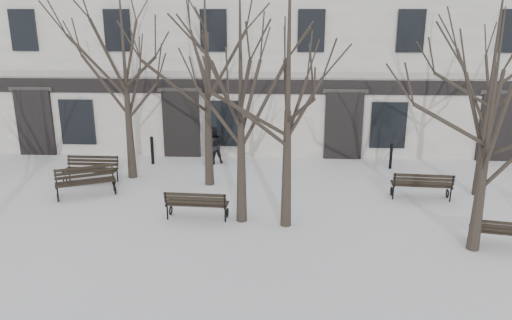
# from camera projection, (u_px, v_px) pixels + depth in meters

# --- Properties ---
(ground) EXTENTS (100.00, 100.00, 0.00)m
(ground) POSITION_uv_depth(u_px,v_px,m) (252.00, 235.00, 14.32)
(ground) COLOR white
(ground) RESTS_ON ground
(building) EXTENTS (40.40, 10.20, 11.40)m
(building) POSITION_uv_depth(u_px,v_px,m) (266.00, 24.00, 25.13)
(building) COLOR silver
(building) RESTS_ON ground
(tree_1) EXTENTS (5.13, 5.13, 7.32)m
(tree_1) POSITION_uv_depth(u_px,v_px,m) (240.00, 70.00, 14.00)
(tree_1) COLOR black
(tree_1) RESTS_ON ground
(tree_2) EXTENTS (5.83, 5.83, 8.32)m
(tree_2) POSITION_uv_depth(u_px,v_px,m) (289.00, 48.00, 13.50)
(tree_2) COLOR black
(tree_2) RESTS_ON ground
(tree_3) EXTENTS (4.40, 4.40, 6.28)m
(tree_3) POSITION_uv_depth(u_px,v_px,m) (492.00, 106.00, 12.36)
(tree_3) COLOR black
(tree_3) RESTS_ON ground
(tree_4) EXTENTS (5.44, 5.44, 7.77)m
(tree_4) POSITION_uv_depth(u_px,v_px,m) (123.00, 49.00, 17.90)
(tree_4) COLOR black
(tree_4) RESTS_ON ground
(tree_5) EXTENTS (5.39, 5.39, 7.70)m
(tree_5) POSITION_uv_depth(u_px,v_px,m) (206.00, 52.00, 17.13)
(tree_5) COLOR black
(tree_5) RESTS_ON ground
(tree_6) EXTENTS (5.50, 5.50, 7.86)m
(tree_6) POSITION_uv_depth(u_px,v_px,m) (496.00, 52.00, 16.06)
(tree_6) COLOR black
(tree_6) RESTS_ON ground
(bench_0) EXTENTS (2.07, 1.46, 1.00)m
(bench_0) POSITION_uv_depth(u_px,v_px,m) (86.00, 181.00, 17.25)
(bench_0) COLOR black
(bench_0) RESTS_ON ground
(bench_1) EXTENTS (1.94, 0.80, 0.96)m
(bench_1) POSITION_uv_depth(u_px,v_px,m) (197.00, 203.00, 15.26)
(bench_1) COLOR black
(bench_1) RESTS_ON ground
(bench_2) EXTENTS (1.77, 0.93, 0.85)m
(bench_2) POSITION_uv_depth(u_px,v_px,m) (504.00, 232.00, 13.45)
(bench_2) COLOR black
(bench_2) RESTS_ON ground
(bench_3) EXTENTS (1.98, 0.76, 0.99)m
(bench_3) POSITION_uv_depth(u_px,v_px,m) (91.00, 169.00, 18.58)
(bench_3) COLOR black
(bench_3) RESTS_ON ground
(bench_4) EXTENTS (2.03, 0.88, 1.00)m
(bench_4) POSITION_uv_depth(u_px,v_px,m) (422.00, 184.00, 16.88)
(bench_4) COLOR black
(bench_4) RESTS_ON ground
(bollard_a) EXTENTS (0.15, 0.15, 1.19)m
(bollard_a) POSITION_uv_depth(u_px,v_px,m) (152.00, 149.00, 20.79)
(bollard_a) COLOR black
(bollard_a) RESTS_ON ground
(bollard_b) EXTENTS (0.14, 0.14, 1.06)m
(bollard_b) POSITION_uv_depth(u_px,v_px,m) (391.00, 155.00, 20.19)
(bollard_b) COLOR black
(bollard_b) RESTS_ON ground
(pedestrian_b) EXTENTS (0.95, 0.88, 1.58)m
(pedestrian_b) POSITION_uv_depth(u_px,v_px,m) (214.00, 163.00, 21.03)
(pedestrian_b) COLOR black
(pedestrian_b) RESTS_ON ground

